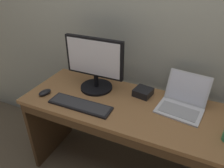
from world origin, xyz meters
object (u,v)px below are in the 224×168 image
at_px(laptop_silver, 182,102).
at_px(external_monitor, 95,64).
at_px(external_drive_box, 143,92).
at_px(computer_mouse, 45,92).
at_px(wired_keyboard, 80,105).

xyz_separation_m(laptop_silver, external_monitor, (-0.68, -0.03, 0.17)).
bearing_deg(laptop_silver, external_drive_box, 171.88).
distance_m(computer_mouse, external_drive_box, 0.76).
bearing_deg(external_drive_box, laptop_silver, -8.12).
bearing_deg(laptop_silver, wired_keyboard, -157.23).
relative_size(external_monitor, wired_keyboard, 1.00).
distance_m(laptop_silver, external_monitor, 0.70).
bearing_deg(laptop_silver, external_monitor, -177.76).
distance_m(external_monitor, wired_keyboard, 0.33).
xyz_separation_m(wired_keyboard, external_drive_box, (0.37, 0.32, 0.02)).
height_order(external_monitor, computer_mouse, external_monitor).
relative_size(external_monitor, external_drive_box, 3.66).
bearing_deg(computer_mouse, laptop_silver, 29.03).
relative_size(wired_keyboard, computer_mouse, 4.43).
distance_m(wired_keyboard, external_drive_box, 0.49).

